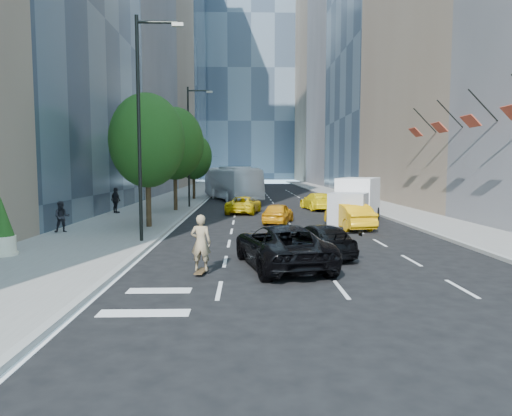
{
  "coord_description": "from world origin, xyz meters",
  "views": [
    {
      "loc": [
        -1.76,
        -16.76,
        3.51
      ],
      "look_at": [
        -1.24,
        4.45,
        1.6
      ],
      "focal_mm": 32.0,
      "sensor_mm": 36.0,
      "label": 1
    }
  ],
  "objects_px": {
    "skateboarder": "(201,247)",
    "planter_shrub": "(2,228)",
    "black_sedan_lincoln": "(282,246)",
    "black_sedan_mercedes": "(320,240)",
    "box_truck": "(356,201)",
    "city_bus": "(231,183)"
  },
  "relations": [
    {
      "from": "skateboarder",
      "to": "black_sedan_mercedes",
      "type": "bearing_deg",
      "value": -137.24
    },
    {
      "from": "black_sedan_lincoln",
      "to": "city_bus",
      "type": "distance_m",
      "value": 33.29
    },
    {
      "from": "box_truck",
      "to": "planter_shrub",
      "type": "bearing_deg",
      "value": -121.93
    },
    {
      "from": "black_sedan_lincoln",
      "to": "planter_shrub",
      "type": "bearing_deg",
      "value": -20.77
    },
    {
      "from": "black_sedan_lincoln",
      "to": "box_truck",
      "type": "relative_size",
      "value": 0.87
    },
    {
      "from": "skateboarder",
      "to": "black_sedan_mercedes",
      "type": "xyz_separation_m",
      "value": [
        4.4,
        3.04,
        -0.3
      ]
    },
    {
      "from": "city_bus",
      "to": "planter_shrub",
      "type": "relative_size",
      "value": 5.72
    },
    {
      "from": "city_bus",
      "to": "box_truck",
      "type": "relative_size",
      "value": 2.05
    },
    {
      "from": "skateboarder",
      "to": "planter_shrub",
      "type": "bearing_deg",
      "value": -10.84
    },
    {
      "from": "city_bus",
      "to": "black_sedan_mercedes",
      "type": "bearing_deg",
      "value": -99.59
    },
    {
      "from": "planter_shrub",
      "to": "black_sedan_mercedes",
      "type": "bearing_deg",
      "value": 1.65
    },
    {
      "from": "black_sedan_lincoln",
      "to": "box_truck",
      "type": "bearing_deg",
      "value": -126.41
    },
    {
      "from": "black_sedan_lincoln",
      "to": "box_truck",
      "type": "height_order",
      "value": "box_truck"
    },
    {
      "from": "skateboarder",
      "to": "planter_shrub",
      "type": "relative_size",
      "value": 0.83
    },
    {
      "from": "box_truck",
      "to": "planter_shrub",
      "type": "height_order",
      "value": "box_truck"
    },
    {
      "from": "skateboarder",
      "to": "planter_shrub",
      "type": "xyz_separation_m",
      "value": [
        -7.8,
        2.69,
        0.29
      ]
    },
    {
      "from": "black_sedan_mercedes",
      "to": "box_truck",
      "type": "height_order",
      "value": "box_truck"
    },
    {
      "from": "planter_shrub",
      "to": "city_bus",
      "type": "bearing_deg",
      "value": 76.1
    },
    {
      "from": "planter_shrub",
      "to": "skateboarder",
      "type": "bearing_deg",
      "value": -19.0
    },
    {
      "from": "black_sedan_mercedes",
      "to": "planter_shrub",
      "type": "height_order",
      "value": "planter_shrub"
    },
    {
      "from": "box_truck",
      "to": "planter_shrub",
      "type": "distance_m",
      "value": 19.28
    },
    {
      "from": "black_sedan_lincoln",
      "to": "planter_shrub",
      "type": "relative_size",
      "value": 2.43
    }
  ]
}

